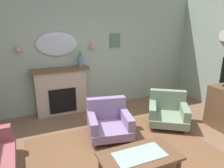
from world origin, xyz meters
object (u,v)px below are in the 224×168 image
at_px(coffee_table, 139,158).
at_px(wall_sconce_left, 18,48).
at_px(armchair_near_fireplace, 109,121).
at_px(mantel_vase_centre, 80,59).
at_px(wall_clock, 224,36).
at_px(framed_picture, 115,40).
at_px(wall_mirror, 57,44).
at_px(wall_sconce_right, 92,45).
at_px(armchair_in_corner, 168,111).
at_px(fireplace, 62,92).

bearing_deg(coffee_table, wall_sconce_left, 116.91).
distance_m(coffee_table, armchair_near_fireplace, 1.35).
bearing_deg(mantel_vase_centre, armchair_near_fireplace, -82.57).
height_order(wall_clock, framed_picture, wall_clock).
bearing_deg(wall_mirror, wall_sconce_right, -3.37).
bearing_deg(armchair_in_corner, wall_mirror, 142.07).
bearing_deg(framed_picture, wall_sconce_left, -178.54).
bearing_deg(wall_clock, framed_picture, 147.76).
distance_m(wall_sconce_left, framed_picture, 2.35).
distance_m(wall_sconce_left, coffee_table, 3.44).
xyz_separation_m(wall_mirror, framed_picture, (1.50, 0.01, 0.04)).
xyz_separation_m(wall_sconce_left, armchair_near_fireplace, (1.53, -1.50, -1.35)).
height_order(mantel_vase_centre, armchair_in_corner, mantel_vase_centre).
bearing_deg(mantel_vase_centre, wall_sconce_right, 18.92).
distance_m(mantel_vase_centre, wall_clock, 3.53).
bearing_deg(coffee_table, wall_clock, 25.13).
relative_size(mantel_vase_centre, armchair_near_fireplace, 0.44).
bearing_deg(wall_clock, wall_sconce_left, 163.52).
bearing_deg(framed_picture, wall_sconce_right, -174.73).
bearing_deg(wall_mirror, mantel_vase_centre, -18.78).
xyz_separation_m(fireplace, wall_sconce_right, (0.85, 0.09, 1.09)).
xyz_separation_m(fireplace, wall_mirror, (-0.00, 0.14, 1.14)).
height_order(wall_mirror, wall_sconce_right, wall_mirror).
height_order(mantel_vase_centre, coffee_table, mantel_vase_centre).
relative_size(wall_sconce_right, wall_clock, 0.45).
xyz_separation_m(wall_mirror, wall_sconce_right, (0.85, -0.05, -0.05)).
bearing_deg(coffee_table, wall_mirror, 101.60).
distance_m(fireplace, wall_clock, 4.18).
bearing_deg(wall_clock, wall_sconce_right, 154.88).
xyz_separation_m(wall_mirror, armchair_near_fireplace, (0.68, -1.55, -1.40)).
distance_m(mantel_vase_centre, coffee_table, 2.89).
xyz_separation_m(armchair_in_corner, armchair_near_fireplace, (-1.40, 0.07, 0.00)).
distance_m(wall_clock, armchair_near_fireplace, 3.47).
bearing_deg(fireplace, wall_sconce_right, 6.16).
xyz_separation_m(wall_sconce_left, armchair_in_corner, (2.93, -1.57, -1.35)).
bearing_deg(mantel_vase_centre, coffee_table, -88.02).
bearing_deg(wall_mirror, armchair_near_fireplace, -66.31).
height_order(wall_sconce_right, armchair_in_corner, wall_sconce_right).
bearing_deg(wall_sconce_left, armchair_in_corner, -28.19).
relative_size(wall_sconce_right, armchair_in_corner, 0.12).
relative_size(wall_sconce_left, wall_clock, 0.45).
relative_size(mantel_vase_centre, coffee_table, 0.38).
height_order(wall_sconce_left, wall_clock, wall_clock).
bearing_deg(wall_clock, armchair_in_corner, -173.00).
distance_m(wall_clock, framed_picture, 2.67).
relative_size(fireplace, wall_sconce_right, 9.71).
xyz_separation_m(mantel_vase_centre, coffee_table, (0.09, -2.73, -0.96)).
distance_m(fireplace, wall_sconce_left, 1.38).
xyz_separation_m(wall_mirror, wall_clock, (3.76, -1.41, 0.19)).
height_order(fireplace, wall_clock, wall_clock).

